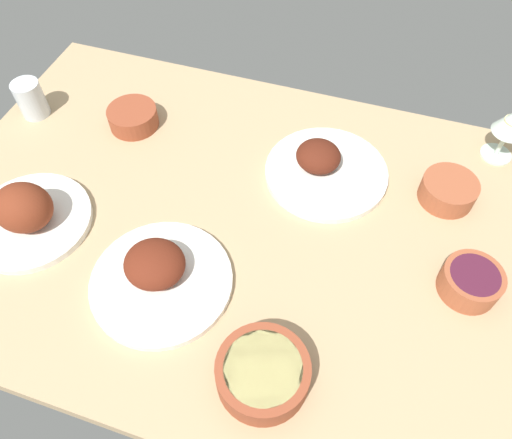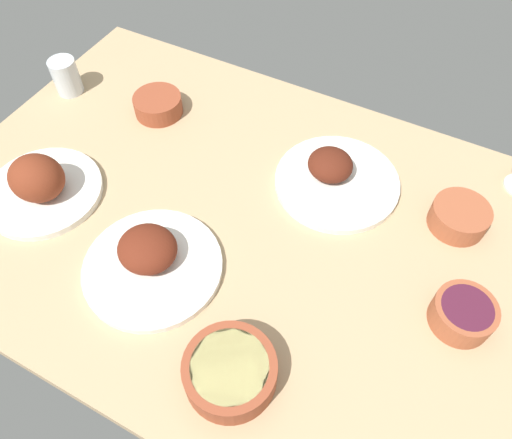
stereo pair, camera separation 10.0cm
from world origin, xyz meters
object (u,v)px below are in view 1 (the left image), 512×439
Objects in this scene: bowl_potatoes at (263,373)px; plate_far_side at (324,167)px; plate_near_viewer at (27,214)px; bowl_sauce at (448,190)px; bowl_pasta at (133,117)px; plate_center_main at (159,274)px; water_tumbler at (31,99)px; bowl_onions at (471,281)px.

plate_far_side is at bearing 91.33° from bowl_potatoes.
plate_near_viewer reaches higher than bowl_sauce.
bowl_potatoes is at bearing -45.74° from bowl_pasta.
bowl_pasta is (-74.31, 0.11, -0.20)cm from bowl_sauce.
plate_center_main is 1.72× the size of bowl_potatoes.
water_tumbler reaches higher than bowl_potatoes.
plate_far_side is 1.09× the size of plate_near_viewer.
plate_center_main reaches higher than plate_far_side.
bowl_sauce is (-5.85, 21.43, -0.17)cm from bowl_onions.
bowl_pasta is at bearing 8.56° from water_tumbler.
water_tumbler is at bearing 121.40° from plate_near_viewer.
plate_center_main is 2.30× the size of bowl_sauce.
bowl_potatoes is at bearing -32.02° from water_tumbler.
water_tumbler is (-73.69, 46.09, 1.42)cm from bowl_potatoes.
plate_center_main is (-23.24, -36.59, 0.43)cm from plate_far_side.
plate_center_main is (30.97, -4.02, -1.23)cm from plate_near_viewer.
plate_near_viewer is at bearing -157.41° from bowl_sauce.
bowl_potatoes reaches higher than bowl_sauce.
bowl_pasta is 69.63cm from bowl_potatoes.
bowl_sauce is (50.08, 37.74, 0.38)cm from plate_center_main.
bowl_pasta is (-24.23, 37.86, 0.18)cm from plate_center_main.
plate_near_viewer reaches higher than bowl_potatoes.
plate_far_side reaches higher than bowl_pasta.
water_tumbler is at bearing -171.44° from bowl_pasta.
bowl_sauce is (26.84, 1.16, 0.81)cm from plate_far_side.
plate_near_viewer is 0.93× the size of plate_center_main.
bowl_sauce is 0.75× the size of bowl_potatoes.
bowl_onions is (55.93, 16.31, 0.56)cm from plate_center_main.
water_tumbler is at bearing -178.02° from plate_far_side.
plate_far_side is 2.32× the size of bowl_sauce.
plate_far_side is 48.62cm from bowl_potatoes.
bowl_onions is 22.22cm from bowl_sauce.
water_tumbler is (-72.56, -2.51, 2.54)cm from plate_far_side.
water_tumbler reaches higher than plate_far_side.
water_tumbler is at bearing 147.98° from bowl_potatoes.
bowl_potatoes is 86.93cm from water_tumbler.
plate_near_viewer is 2.13× the size of bowl_sauce.
bowl_potatoes reaches higher than bowl_pasta.
bowl_sauce is at bearing 2.11° from water_tumbler.
bowl_potatoes is (-25.72, -49.75, 0.30)cm from bowl_sauce.
bowl_pasta is 0.75× the size of bowl_potatoes.
plate_center_main is at bearing -34.64° from water_tumbler.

